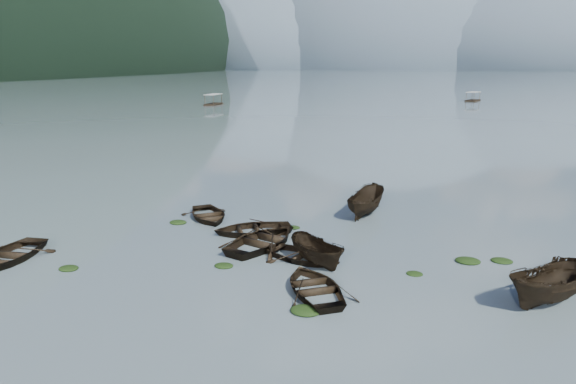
% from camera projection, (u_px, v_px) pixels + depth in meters
% --- Properties ---
extents(ground_plane, '(2400.00, 2400.00, 0.00)m').
position_uv_depth(ground_plane, '(211.00, 309.00, 20.84)').
color(ground_plane, slate).
extents(haze_mtn_a, '(520.00, 520.00, 280.00)m').
position_uv_depth(haze_mtn_a, '(277.00, 68.00, 928.93)').
color(haze_mtn_a, '#475666').
rests_on(haze_mtn_a, ground).
extents(haze_mtn_b, '(520.00, 520.00, 340.00)m').
position_uv_depth(haze_mtn_b, '(389.00, 68.00, 878.44)').
color(haze_mtn_b, '#475666').
rests_on(haze_mtn_b, ground).
extents(haze_mtn_c, '(520.00, 520.00, 260.00)m').
position_uv_depth(haze_mtn_c, '(515.00, 69.00, 827.94)').
color(haze_mtn_c, '#475666').
rests_on(haze_mtn_c, ground).
extents(rowboat_0, '(3.72, 4.97, 0.98)m').
position_uv_depth(rowboat_0, '(8.00, 261.00, 25.99)').
color(rowboat_0, black).
rests_on(rowboat_0, ground).
extents(rowboat_1, '(5.14, 6.01, 1.05)m').
position_uv_depth(rowboat_1, '(263.00, 246.00, 28.04)').
color(rowboat_1, black).
rests_on(rowboat_1, ground).
extents(rowboat_2, '(3.87, 3.78, 1.52)m').
position_uv_depth(rowboat_2, '(317.00, 263.00, 25.63)').
color(rowboat_2, black).
rests_on(rowboat_2, ground).
extents(rowboat_3, '(4.95, 5.37, 0.91)m').
position_uv_depth(rowboat_3, '(315.00, 292.00, 22.40)').
color(rowboat_3, black).
rests_on(rowboat_3, ground).
extents(rowboat_4, '(4.82, 4.08, 0.85)m').
position_uv_depth(rowboat_4, '(304.00, 260.00, 26.06)').
color(rowboat_4, black).
rests_on(rowboat_4, ground).
extents(rowboat_5, '(4.59, 4.70, 1.85)m').
position_uv_depth(rowboat_5, '(548.00, 303.00, 21.43)').
color(rowboat_5, black).
rests_on(rowboat_5, ground).
extents(rowboat_6, '(5.07, 5.32, 0.90)m').
position_uv_depth(rowboat_6, '(208.00, 219.00, 32.96)').
color(rowboat_6, black).
rests_on(rowboat_6, ground).
extents(rowboat_7, '(5.59, 5.07, 0.95)m').
position_uv_depth(rowboat_7, '(253.00, 233.00, 30.13)').
color(rowboat_7, black).
rests_on(rowboat_7, ground).
extents(rowboat_8, '(2.69, 5.04, 1.85)m').
position_uv_depth(rowboat_8, '(365.00, 214.00, 34.07)').
color(rowboat_8, black).
rests_on(rowboat_8, ground).
extents(weed_clump_0, '(0.98, 0.80, 0.21)m').
position_uv_depth(weed_clump_0, '(69.00, 269.00, 24.89)').
color(weed_clump_0, black).
rests_on(weed_clump_0, ground).
extents(weed_clump_1, '(0.95, 0.76, 0.21)m').
position_uv_depth(weed_clump_1, '(224.00, 267.00, 25.22)').
color(weed_clump_1, black).
rests_on(weed_clump_1, ground).
extents(weed_clump_2, '(1.25, 1.00, 0.27)m').
position_uv_depth(weed_clump_2, '(305.00, 312.00, 20.61)').
color(weed_clump_2, black).
rests_on(weed_clump_2, ground).
extents(weed_clump_3, '(0.79, 0.67, 0.18)m').
position_uv_depth(weed_clump_3, '(414.00, 274.00, 24.29)').
color(weed_clump_3, black).
rests_on(weed_clump_3, ground).
extents(weed_clump_4, '(1.07, 0.85, 0.22)m').
position_uv_depth(weed_clump_4, '(502.00, 262.00, 25.83)').
color(weed_clump_4, black).
rests_on(weed_clump_4, ground).
extents(weed_clump_5, '(1.10, 0.89, 0.23)m').
position_uv_depth(weed_clump_5, '(178.00, 223.00, 32.03)').
color(weed_clump_5, black).
rests_on(weed_clump_5, ground).
extents(weed_clump_6, '(0.84, 0.70, 0.17)m').
position_uv_depth(weed_clump_6, '(293.00, 228.00, 31.11)').
color(weed_clump_6, black).
rests_on(weed_clump_6, ground).
extents(weed_clump_7, '(1.24, 1.00, 0.27)m').
position_uv_depth(weed_clump_7, '(468.00, 262.00, 25.77)').
color(weed_clump_7, black).
rests_on(weed_clump_7, ground).
extents(pontoon_left, '(2.89, 6.45, 2.43)m').
position_uv_depth(pontoon_left, '(214.00, 105.00, 121.28)').
color(pontoon_left, black).
rests_on(pontoon_left, ground).
extents(pontoon_centre, '(4.34, 6.40, 2.27)m').
position_uv_depth(pontoon_centre, '(473.00, 101.00, 133.39)').
color(pontoon_centre, black).
rests_on(pontoon_centre, ground).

